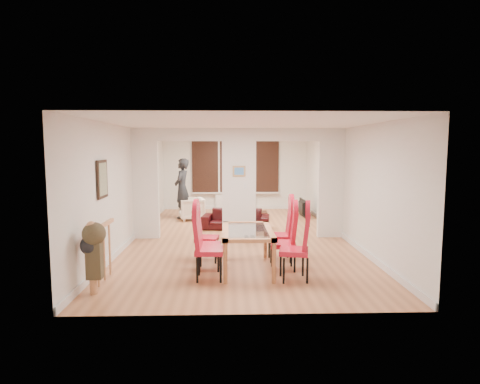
{
  "coord_description": "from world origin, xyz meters",
  "views": [
    {
      "loc": [
        -0.26,
        -9.48,
        2.15
      ],
      "look_at": [
        0.04,
        0.6,
        1.03
      ],
      "focal_mm": 30.0,
      "sensor_mm": 36.0,
      "label": 1
    }
  ],
  "objects_px": {
    "dining_chair_rc": "(280,232)",
    "television": "(300,208)",
    "bottle": "(252,207)",
    "bowl": "(242,211)",
    "sofa": "(236,219)",
    "dining_table": "(247,250)",
    "dining_chair_lc": "(207,234)",
    "dining_chair_la": "(209,245)",
    "dining_chair_ra": "(294,246)",
    "coffee_table": "(250,216)",
    "dining_chair_rb": "(283,239)",
    "dining_chair_lb": "(209,241)",
    "armchair": "(191,209)",
    "person": "(182,188)"
  },
  "relations": [
    {
      "from": "dining_chair_la",
      "to": "dining_chair_rc",
      "type": "xyz_separation_m",
      "value": [
        1.29,
        1.06,
        -0.01
      ]
    },
    {
      "from": "dining_chair_ra",
      "to": "dining_chair_rc",
      "type": "height_order",
      "value": "dining_chair_ra"
    },
    {
      "from": "coffee_table",
      "to": "dining_chair_lc",
      "type": "bearing_deg",
      "value": -103.5
    },
    {
      "from": "dining_chair_la",
      "to": "dining_chair_ra",
      "type": "relative_size",
      "value": 0.99
    },
    {
      "from": "dining_chair_la",
      "to": "dining_chair_rc",
      "type": "height_order",
      "value": "dining_chair_la"
    },
    {
      "from": "dining_chair_rb",
      "to": "television",
      "type": "relative_size",
      "value": 1.15
    },
    {
      "from": "television",
      "to": "coffee_table",
      "type": "height_order",
      "value": "television"
    },
    {
      "from": "dining_chair_rc",
      "to": "bowl",
      "type": "xyz_separation_m",
      "value": [
        -0.58,
        4.43,
        -0.29
      ]
    },
    {
      "from": "dining_table",
      "to": "dining_chair_lc",
      "type": "height_order",
      "value": "dining_chair_lc"
    },
    {
      "from": "dining_chair_lb",
      "to": "bowl",
      "type": "xyz_separation_m",
      "value": [
        0.74,
        4.96,
        -0.25
      ]
    },
    {
      "from": "television",
      "to": "dining_table",
      "type": "bearing_deg",
      "value": 158.15
    },
    {
      "from": "bottle",
      "to": "bowl",
      "type": "xyz_separation_m",
      "value": [
        -0.31,
        0.14,
        -0.11
      ]
    },
    {
      "from": "dining_chair_ra",
      "to": "sofa",
      "type": "height_order",
      "value": "dining_chair_ra"
    },
    {
      "from": "television",
      "to": "coffee_table",
      "type": "distance_m",
      "value": 1.71
    },
    {
      "from": "armchair",
      "to": "bottle",
      "type": "distance_m",
      "value": 1.82
    },
    {
      "from": "dining_table",
      "to": "armchair",
      "type": "height_order",
      "value": "dining_table"
    },
    {
      "from": "dining_chair_rb",
      "to": "sofa",
      "type": "relative_size",
      "value": 0.61
    },
    {
      "from": "dining_table",
      "to": "television",
      "type": "relative_size",
      "value": 1.64
    },
    {
      "from": "bottle",
      "to": "sofa",
      "type": "bearing_deg",
      "value": -112.31
    },
    {
      "from": "bowl",
      "to": "dining_chair_lb",
      "type": "bearing_deg",
      "value": -98.51
    },
    {
      "from": "person",
      "to": "armchair",
      "type": "bearing_deg",
      "value": 58.33
    },
    {
      "from": "dining_table",
      "to": "dining_chair_la",
      "type": "relative_size",
      "value": 1.37
    },
    {
      "from": "dining_chair_lb",
      "to": "person",
      "type": "bearing_deg",
      "value": 101.93
    },
    {
      "from": "dining_chair_la",
      "to": "dining_chair_ra",
      "type": "height_order",
      "value": "dining_chair_ra"
    },
    {
      "from": "dining_chair_lc",
      "to": "television",
      "type": "xyz_separation_m",
      "value": [
        2.66,
        4.88,
        -0.25
      ]
    },
    {
      "from": "dining_chair_la",
      "to": "sofa",
      "type": "distance_m",
      "value": 4.15
    },
    {
      "from": "dining_table",
      "to": "television",
      "type": "distance_m",
      "value": 5.77
    },
    {
      "from": "sofa",
      "to": "coffee_table",
      "type": "distance_m",
      "value": 1.38
    },
    {
      "from": "dining_chair_rb",
      "to": "bottle",
      "type": "relative_size",
      "value": 3.89
    },
    {
      "from": "dining_chair_rc",
      "to": "bowl",
      "type": "distance_m",
      "value": 4.48
    },
    {
      "from": "dining_chair_ra",
      "to": "bowl",
      "type": "relative_size",
      "value": 5.69
    },
    {
      "from": "bottle",
      "to": "dining_chair_la",
      "type": "bearing_deg",
      "value": -100.88
    },
    {
      "from": "dining_chair_rc",
      "to": "coffee_table",
      "type": "relative_size",
      "value": 1.07
    },
    {
      "from": "dining_chair_lc",
      "to": "bottle",
      "type": "distance_m",
      "value": 4.45
    },
    {
      "from": "dining_table",
      "to": "dining_chair_lc",
      "type": "relative_size",
      "value": 1.49
    },
    {
      "from": "armchair",
      "to": "television",
      "type": "bearing_deg",
      "value": 84.4
    },
    {
      "from": "dining_chair_rc",
      "to": "bowl",
      "type": "relative_size",
      "value": 5.56
    },
    {
      "from": "dining_table",
      "to": "television",
      "type": "bearing_deg",
      "value": 70.54
    },
    {
      "from": "coffee_table",
      "to": "bowl",
      "type": "relative_size",
      "value": 5.19
    },
    {
      "from": "dining_chair_rc",
      "to": "television",
      "type": "bearing_deg",
      "value": 76.55
    },
    {
      "from": "sofa",
      "to": "bowl",
      "type": "height_order",
      "value": "sofa"
    },
    {
      "from": "armchair",
      "to": "dining_chair_la",
      "type": "bearing_deg",
      "value": -4.97
    },
    {
      "from": "dining_chair_lb",
      "to": "dining_chair_lc",
      "type": "bearing_deg",
      "value": 97.84
    },
    {
      "from": "dining_chair_la",
      "to": "dining_chair_lc",
      "type": "bearing_deg",
      "value": 96.33
    },
    {
      "from": "dining_chair_la",
      "to": "bowl",
      "type": "distance_m",
      "value": 5.55
    },
    {
      "from": "coffee_table",
      "to": "dining_chair_la",
      "type": "bearing_deg",
      "value": -99.98
    },
    {
      "from": "sofa",
      "to": "bowl",
      "type": "xyz_separation_m",
      "value": [
        0.2,
        1.39,
        0.01
      ]
    },
    {
      "from": "dining_chair_rb",
      "to": "television",
      "type": "bearing_deg",
      "value": 82.76
    },
    {
      "from": "dining_chair_lb",
      "to": "dining_chair_ra",
      "type": "distance_m",
      "value": 1.53
    },
    {
      "from": "dining_chair_ra",
      "to": "armchair",
      "type": "relative_size",
      "value": 1.57
    }
  ]
}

